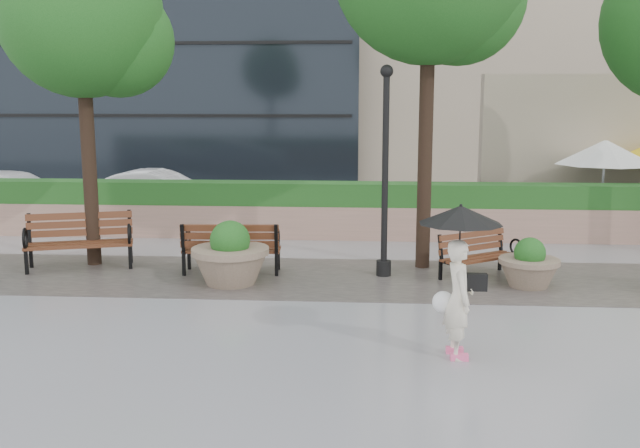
# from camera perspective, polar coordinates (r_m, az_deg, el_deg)

# --- Properties ---
(ground) EXTENTS (100.00, 100.00, 0.00)m
(ground) POSITION_cam_1_polar(r_m,az_deg,el_deg) (10.70, -4.07, -8.26)
(ground) COLOR gray
(ground) RESTS_ON ground
(cobble_strip) EXTENTS (28.00, 3.20, 0.01)m
(cobble_strip) POSITION_cam_1_polar(r_m,az_deg,el_deg) (13.56, -2.29, -4.28)
(cobble_strip) COLOR #383330
(cobble_strip) RESTS_ON ground
(hedge_wall) EXTENTS (24.00, 0.80, 1.35)m
(hedge_wall) POSITION_cam_1_polar(r_m,az_deg,el_deg) (17.33, -0.85, 1.10)
(hedge_wall) COLOR tan
(hedge_wall) RESTS_ON ground
(asphalt_street) EXTENTS (40.00, 7.00, 0.00)m
(asphalt_street) POSITION_cam_1_polar(r_m,az_deg,el_deg) (21.37, 0.07, 1.01)
(asphalt_street) COLOR black
(asphalt_street) RESTS_ON ground
(bench_1) EXTENTS (2.17, 1.38, 1.09)m
(bench_1) POSITION_cam_1_polar(r_m,az_deg,el_deg) (14.96, -18.63, -2.18)
(bench_1) COLOR #552D18
(bench_1) RESTS_ON ground
(bench_2) EXTENTS (1.91, 0.85, 1.00)m
(bench_2) POSITION_cam_1_polar(r_m,az_deg,el_deg) (13.93, -7.07, -2.72)
(bench_2) COLOR #552D18
(bench_2) RESTS_ON ground
(bench_3) EXTENTS (1.66, 1.42, 0.85)m
(bench_3) POSITION_cam_1_polar(r_m,az_deg,el_deg) (13.81, 12.60, -3.19)
(bench_3) COLOR #552D18
(bench_3) RESTS_ON ground
(planter_left) EXTENTS (1.41, 1.41, 1.18)m
(planter_left) POSITION_cam_1_polar(r_m,az_deg,el_deg) (13.06, -7.17, -2.84)
(planter_left) COLOR #7F6B56
(planter_left) RESTS_ON ground
(planter_right) EXTENTS (1.08, 1.08, 0.91)m
(planter_right) POSITION_cam_1_polar(r_m,az_deg,el_deg) (13.34, 16.38, -3.38)
(planter_right) COLOR #7F6B56
(planter_right) RESTS_ON ground
(lamppost) EXTENTS (0.28, 0.28, 3.96)m
(lamppost) POSITION_cam_1_polar(r_m,az_deg,el_deg) (13.41, 5.22, 3.08)
(lamppost) COLOR black
(lamppost) RESTS_ON ground
(tree_0) EXTENTS (3.28, 3.16, 6.50)m
(tree_0) POSITION_cam_1_polar(r_m,az_deg,el_deg) (15.03, -17.90, 15.04)
(tree_0) COLOR black
(tree_0) RESTS_ON ground
(patio_umb_white) EXTENTS (2.50, 2.50, 2.30)m
(patio_umb_white) POSITION_cam_1_polar(r_m,az_deg,el_deg) (19.51, 21.83, 5.31)
(patio_umb_white) COLOR black
(patio_umb_white) RESTS_ON ground
(car_left) EXTENTS (4.67, 2.71, 1.27)m
(car_left) POSITION_cam_1_polar(r_m,az_deg,el_deg) (22.35, -23.25, 2.23)
(car_left) COLOR white
(car_left) RESTS_ON ground
(car_right) EXTENTS (4.02, 1.60, 1.30)m
(car_right) POSITION_cam_1_polar(r_m,az_deg,el_deg) (21.27, -12.75, 2.48)
(car_right) COLOR white
(car_right) RESTS_ON ground
(pedestrian) EXTENTS (1.09, 1.09, 2.00)m
(pedestrian) POSITION_cam_1_polar(r_m,az_deg,el_deg) (9.39, 11.07, -3.32)
(pedestrian) COLOR beige
(pedestrian) RESTS_ON ground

